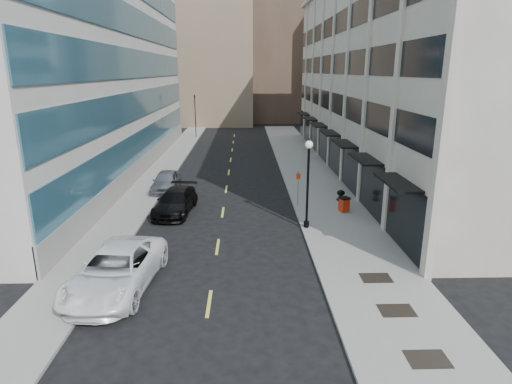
{
  "coord_description": "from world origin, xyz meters",
  "views": [
    {
      "loc": [
        1.55,
        -14.02,
        9.43
      ],
      "look_at": [
        2.18,
        9.72,
        2.66
      ],
      "focal_mm": 30.0,
      "sensor_mm": 36.0,
      "label": 1
    }
  ],
  "objects_px": {
    "urn_planter": "(341,194)",
    "trash_bin": "(344,204)",
    "sign_post": "(298,184)",
    "car_silver_sedan": "(166,181)",
    "car_white_van": "(116,270)",
    "lamppost": "(308,176)",
    "car_black_pickup": "(176,202)",
    "traffic_signal": "(195,98)"
  },
  "relations": [
    {
      "from": "car_white_van",
      "to": "car_silver_sedan",
      "type": "relative_size",
      "value": 1.38
    },
    {
      "from": "traffic_signal",
      "to": "car_black_pickup",
      "type": "height_order",
      "value": "traffic_signal"
    },
    {
      "from": "urn_planter",
      "to": "car_silver_sedan",
      "type": "bearing_deg",
      "value": 165.19
    },
    {
      "from": "lamppost",
      "to": "car_white_van",
      "type": "bearing_deg",
      "value": -142.84
    },
    {
      "from": "car_white_van",
      "to": "urn_planter",
      "type": "distance_m",
      "value": 17.96
    },
    {
      "from": "traffic_signal",
      "to": "trash_bin",
      "type": "bearing_deg",
      "value": -68.21
    },
    {
      "from": "car_silver_sedan",
      "to": "car_black_pickup",
      "type": "bearing_deg",
      "value": -72.78
    },
    {
      "from": "trash_bin",
      "to": "car_silver_sedan",
      "type": "bearing_deg",
      "value": 131.88
    },
    {
      "from": "sign_post",
      "to": "urn_planter",
      "type": "bearing_deg",
      "value": 30.39
    },
    {
      "from": "car_black_pickup",
      "to": "urn_planter",
      "type": "relative_size",
      "value": 6.72
    },
    {
      "from": "trash_bin",
      "to": "car_white_van",
      "type": "bearing_deg",
      "value": -164.33
    },
    {
      "from": "car_black_pickup",
      "to": "urn_planter",
      "type": "height_order",
      "value": "car_black_pickup"
    },
    {
      "from": "car_silver_sedan",
      "to": "urn_planter",
      "type": "xyz_separation_m",
      "value": [
        13.4,
        -3.54,
        -0.18
      ]
    },
    {
      "from": "car_black_pickup",
      "to": "car_white_van",
      "type": "bearing_deg",
      "value": -89.55
    },
    {
      "from": "trash_bin",
      "to": "sign_post",
      "type": "distance_m",
      "value": 3.49
    },
    {
      "from": "car_white_van",
      "to": "trash_bin",
      "type": "bearing_deg",
      "value": 44.77
    },
    {
      "from": "car_silver_sedan",
      "to": "urn_planter",
      "type": "distance_m",
      "value": 13.86
    },
    {
      "from": "urn_planter",
      "to": "trash_bin",
      "type": "bearing_deg",
      "value": -97.37
    },
    {
      "from": "car_white_van",
      "to": "trash_bin",
      "type": "xyz_separation_m",
      "value": [
        12.47,
        10.16,
        -0.24
      ]
    },
    {
      "from": "lamppost",
      "to": "car_black_pickup",
      "type": "bearing_deg",
      "value": 157.97
    },
    {
      "from": "traffic_signal",
      "to": "sign_post",
      "type": "distance_m",
      "value": 34.96
    },
    {
      "from": "car_black_pickup",
      "to": "sign_post",
      "type": "distance_m",
      "value": 8.61
    },
    {
      "from": "urn_planter",
      "to": "car_white_van",
      "type": "bearing_deg",
      "value": -135.39
    },
    {
      "from": "sign_post",
      "to": "car_silver_sedan",
      "type": "bearing_deg",
      "value": 169.55
    },
    {
      "from": "car_black_pickup",
      "to": "traffic_signal",
      "type": "bearing_deg",
      "value": 99.62
    },
    {
      "from": "trash_bin",
      "to": "lamppost",
      "type": "xyz_separation_m",
      "value": [
        -2.98,
        -2.97,
        2.67
      ]
    },
    {
      "from": "traffic_signal",
      "to": "lamppost",
      "type": "distance_m",
      "value": 39.04
    },
    {
      "from": "car_black_pickup",
      "to": "car_silver_sedan",
      "type": "distance_m",
      "value": 5.75
    },
    {
      "from": "car_silver_sedan",
      "to": "sign_post",
      "type": "xyz_separation_m",
      "value": [
        10.1,
        -4.53,
        0.93
      ]
    },
    {
      "from": "car_white_van",
      "to": "car_silver_sedan",
      "type": "xyz_separation_m",
      "value": [
        -0.61,
        16.15,
        -0.1
      ]
    },
    {
      "from": "car_silver_sedan",
      "to": "urn_planter",
      "type": "bearing_deg",
      "value": -13.74
    },
    {
      "from": "urn_planter",
      "to": "sign_post",
      "type": "bearing_deg",
      "value": -163.32
    },
    {
      "from": "traffic_signal",
      "to": "car_silver_sedan",
      "type": "height_order",
      "value": "traffic_signal"
    },
    {
      "from": "car_black_pickup",
      "to": "car_silver_sedan",
      "type": "relative_size",
      "value": 1.14
    },
    {
      "from": "lamppost",
      "to": "trash_bin",
      "type": "bearing_deg",
      "value": 44.85
    },
    {
      "from": "car_white_van",
      "to": "sign_post",
      "type": "relative_size",
      "value": 2.68
    },
    {
      "from": "trash_bin",
      "to": "urn_planter",
      "type": "xyz_separation_m",
      "value": [
        0.32,
        2.45,
        -0.04
      ]
    },
    {
      "from": "car_black_pickup",
      "to": "lamppost",
      "type": "bearing_deg",
      "value": -16.28
    },
    {
      "from": "car_black_pickup",
      "to": "sign_post",
      "type": "relative_size",
      "value": 2.2
    },
    {
      "from": "car_white_van",
      "to": "car_silver_sedan",
      "type": "distance_m",
      "value": 16.16
    },
    {
      "from": "car_white_van",
      "to": "trash_bin",
      "type": "distance_m",
      "value": 16.08
    },
    {
      "from": "traffic_signal",
      "to": "car_white_van",
      "type": "xyz_separation_m",
      "value": [
        1.31,
        -44.63,
        -4.79
      ]
    }
  ]
}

